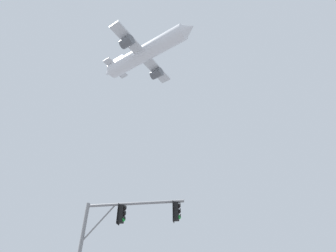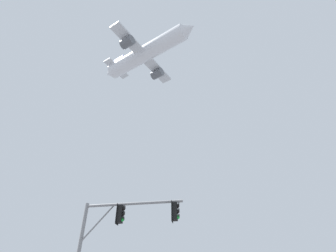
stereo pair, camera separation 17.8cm
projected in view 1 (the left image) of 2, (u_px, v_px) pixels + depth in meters
The scene contains 2 objects.
signal_pole_near at pixel (119, 228), 12.97m from camera, with size 5.42×0.59×5.63m.
airplane at pixel (145, 53), 48.35m from camera, with size 19.92×15.38×5.74m.
Camera 1 is at (0.76, -5.96, 1.19)m, focal length 27.12 mm.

